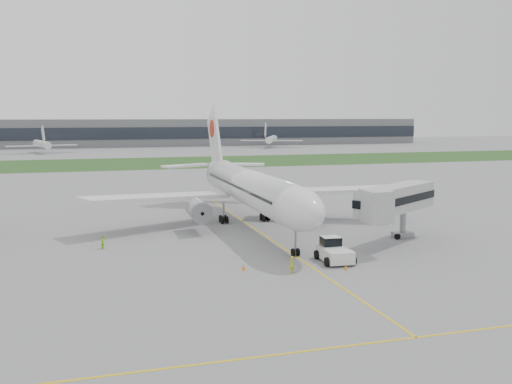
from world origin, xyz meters
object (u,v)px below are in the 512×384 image
object	(u,v)px
pushback_tug	(334,251)
ground_crew_near	(292,264)
airliner	(248,186)
jet_bridge	(393,200)

from	to	relation	value
pushback_tug	ground_crew_near	bearing A→B (deg)	-149.51
airliner	jet_bridge	world-z (taller)	airliner
pushback_tug	jet_bridge	size ratio (longest dim) A/B	0.35
pushback_tug	jet_bridge	world-z (taller)	jet_bridge
airliner	jet_bridge	bearing A→B (deg)	-51.82
airliner	jet_bridge	size ratio (longest dim) A/B	3.68
pushback_tug	ground_crew_near	distance (m)	6.80
pushback_tug	jet_bridge	xyz separation A→B (m)	(10.46, 5.72, 4.32)
pushback_tug	ground_crew_near	world-z (taller)	pushback_tug
airliner	pushback_tug	size ratio (longest dim) A/B	10.58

